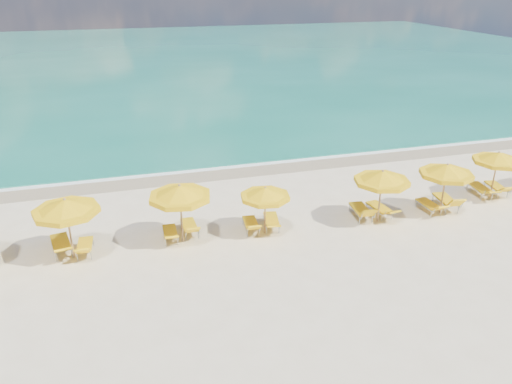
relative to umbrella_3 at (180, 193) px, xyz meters
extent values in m
plane|color=beige|center=(3.46, -0.16, -2.14)|extent=(120.00, 120.00, 0.00)
cube|color=#126752|center=(3.46, 47.84, -2.14)|extent=(120.00, 80.00, 0.30)
cube|color=tan|center=(3.46, 7.24, -2.14)|extent=(120.00, 2.60, 0.01)
cube|color=white|center=(3.46, 8.04, -2.14)|extent=(120.00, 1.20, 0.03)
cube|color=white|center=(-2.54, 16.84, -2.14)|extent=(14.00, 0.36, 0.05)
cube|color=white|center=(11.46, 23.84, -2.14)|extent=(18.00, 0.30, 0.05)
cylinder|color=tan|center=(-4.18, -0.09, -0.95)|extent=(0.07, 0.07, 2.38)
cone|color=yellow|center=(-4.18, -0.09, 0.05)|extent=(2.70, 2.70, 0.48)
cylinder|color=yellow|center=(-4.18, -0.09, -0.18)|extent=(2.72, 2.72, 0.19)
sphere|color=tan|center=(-4.18, -0.09, 0.29)|extent=(0.11, 0.11, 0.11)
cylinder|color=tan|center=(0.00, 0.00, -0.94)|extent=(0.07, 0.07, 2.41)
cone|color=yellow|center=(0.00, 0.00, 0.07)|extent=(2.91, 2.91, 0.48)
cylinder|color=yellow|center=(0.00, 0.00, -0.16)|extent=(2.93, 2.93, 0.19)
sphere|color=tan|center=(0.00, 0.00, 0.32)|extent=(0.11, 0.11, 0.11)
cylinder|color=tan|center=(3.39, -0.22, -1.14)|extent=(0.06, 0.06, 2.01)
cone|color=yellow|center=(3.39, -0.22, -0.30)|extent=(2.48, 2.48, 0.40)
cylinder|color=yellow|center=(3.39, -0.22, -0.49)|extent=(2.51, 2.51, 0.16)
sphere|color=tan|center=(3.39, -0.22, -0.09)|extent=(0.09, 0.09, 0.09)
cylinder|color=tan|center=(8.43, -0.57, -0.99)|extent=(0.07, 0.07, 2.31)
cone|color=yellow|center=(8.43, -0.57, -0.02)|extent=(2.66, 2.66, 0.46)
cylinder|color=yellow|center=(8.43, -0.57, -0.25)|extent=(2.68, 2.68, 0.18)
sphere|color=tan|center=(8.43, -0.57, 0.21)|extent=(0.10, 0.10, 0.10)
cylinder|color=tan|center=(11.57, -0.58, -1.00)|extent=(0.07, 0.07, 2.28)
cone|color=yellow|center=(11.57, -0.58, -0.05)|extent=(2.36, 2.36, 0.46)
cylinder|color=yellow|center=(11.57, -0.58, -0.27)|extent=(2.38, 2.38, 0.18)
sphere|color=tan|center=(11.57, -0.58, 0.19)|extent=(0.10, 0.10, 0.10)
cylinder|color=tan|center=(14.99, 0.29, -1.03)|extent=(0.07, 0.07, 2.22)
cone|color=yellow|center=(14.99, 0.29, -0.10)|extent=(2.49, 2.49, 0.44)
cylinder|color=yellow|center=(14.99, 0.29, -0.31)|extent=(2.51, 2.51, 0.18)
sphere|color=tan|center=(14.99, 0.29, 0.13)|extent=(0.10, 0.10, 0.10)
cube|color=yellow|center=(-4.65, 0.54, -1.73)|extent=(0.89, 1.52, 0.09)
cube|color=yellow|center=(-4.46, -0.45, -1.56)|extent=(0.74, 0.74, 0.41)
cube|color=yellow|center=(-3.75, 0.18, -1.80)|extent=(0.60, 1.23, 0.07)
cube|color=yellow|center=(-3.79, -0.64, -1.61)|extent=(0.56, 0.51, 0.42)
cube|color=yellow|center=(-0.46, 0.39, -1.80)|extent=(0.56, 1.19, 0.07)
cube|color=yellow|center=(-0.48, -0.44, -1.66)|extent=(0.54, 0.52, 0.35)
cube|color=yellow|center=(0.37, 0.69, -1.78)|extent=(0.59, 1.26, 0.08)
cube|color=yellow|center=(0.39, -0.17, -1.59)|extent=(0.57, 0.52, 0.43)
cube|color=yellow|center=(2.90, 0.21, -1.80)|extent=(0.65, 1.25, 0.07)
cube|color=yellow|center=(2.82, -0.60, -1.62)|extent=(0.58, 0.54, 0.40)
cube|color=yellow|center=(3.82, 0.27, -1.78)|extent=(0.81, 1.35, 0.08)
cube|color=yellow|center=(3.64, -0.62, -1.66)|extent=(0.67, 0.68, 0.31)
cube|color=yellow|center=(7.89, 0.02, -1.74)|extent=(0.77, 1.45, 0.09)
cube|color=yellow|center=(7.78, -0.89, -1.51)|extent=(0.67, 0.58, 0.53)
cube|color=yellow|center=(8.80, 0.04, -1.77)|extent=(0.71, 1.33, 0.08)
cube|color=yellow|center=(8.90, -0.86, -1.64)|extent=(0.63, 0.63, 0.34)
cube|color=yellow|center=(11.14, -0.25, -1.79)|extent=(0.58, 1.26, 0.08)
cube|color=yellow|center=(11.16, -1.11, -1.62)|extent=(0.57, 0.54, 0.39)
cube|color=yellow|center=(12.11, -0.13, -1.73)|extent=(0.85, 1.50, 0.09)
cube|color=yellow|center=(11.97, -1.05, -1.49)|extent=(0.71, 0.61, 0.54)
cube|color=yellow|center=(14.61, 0.66, -1.75)|extent=(0.79, 1.42, 0.08)
cube|color=yellow|center=(14.48, -0.30, -1.62)|extent=(0.68, 0.69, 0.34)
cube|color=yellow|center=(15.52, 0.62, -1.78)|extent=(0.78, 1.35, 0.08)
cube|color=yellow|center=(15.37, -0.23, -1.59)|extent=(0.65, 0.61, 0.42)
camera|label=1|loc=(-2.05, -17.76, 7.76)|focal=35.00mm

